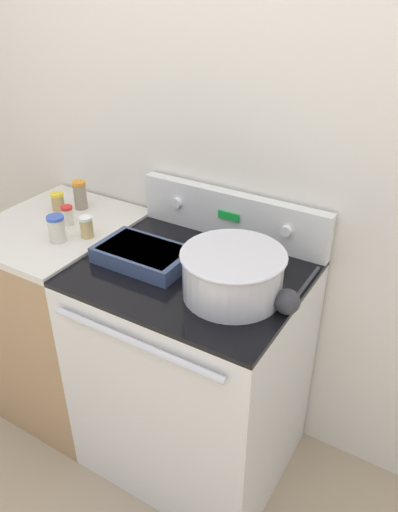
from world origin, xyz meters
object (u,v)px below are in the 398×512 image
at_px(spice_jar_white_cap, 87,227).
at_px(spice_jar_blue_cap, 57,229).
at_px(spice_jar_orange_cap, 80,195).
at_px(spice_jar_red_cap, 67,215).
at_px(ladle, 289,300).
at_px(casserole_dish, 143,254).
at_px(mixing_bowl, 233,272).
at_px(spice_jar_yellow_cap, 58,202).

xyz_separation_m(spice_jar_white_cap, spice_jar_blue_cap, (-0.08, -0.08, 0.01)).
height_order(spice_jar_blue_cap, spice_jar_orange_cap, spice_jar_orange_cap).
bearing_deg(spice_jar_white_cap, spice_jar_red_cap, 163.20).
bearing_deg(ladle, spice_jar_blue_cap, -176.57).
relative_size(casserole_dish, spice_jar_red_cap, 4.25).
xyz_separation_m(spice_jar_white_cap, spice_jar_red_cap, (-0.14, 0.04, -0.00)).
distance_m(mixing_bowl, spice_jar_orange_cap, 0.90).
bearing_deg(spice_jar_red_cap, casserole_dish, -9.13).
bearing_deg(casserole_dish, ladle, -0.10).
relative_size(spice_jar_blue_cap, spice_jar_orange_cap, 0.85).
relative_size(mixing_bowl, spice_jar_orange_cap, 2.77).
distance_m(mixing_bowl, spice_jar_blue_cap, 0.74).
xyz_separation_m(ladle, spice_jar_red_cap, (-1.00, 0.07, 0.01)).
bearing_deg(ladle, mixing_bowl, -175.37).
bearing_deg(spice_jar_red_cap, ladle, -4.06).
relative_size(spice_jar_white_cap, spice_jar_red_cap, 1.09).
xyz_separation_m(spice_jar_blue_cap, spice_jar_orange_cap, (-0.13, 0.27, 0.01)).
relative_size(spice_jar_white_cap, spice_jar_orange_cap, 0.70).
distance_m(spice_jar_red_cap, spice_jar_yellow_cap, 0.15).
bearing_deg(spice_jar_white_cap, mixing_bowl, -3.70).
height_order(spice_jar_white_cap, spice_jar_orange_cap, spice_jar_orange_cap).
xyz_separation_m(casserole_dish, ladle, (0.56, -0.00, 0.00)).
bearing_deg(mixing_bowl, casserole_dish, 177.48).
distance_m(ladle, spice_jar_red_cap, 1.00).
relative_size(mixing_bowl, casserole_dish, 1.02).
relative_size(casserole_dish, ladle, 1.01).
xyz_separation_m(ladle, spice_jar_yellow_cap, (-1.13, 0.15, 0.01)).
bearing_deg(spice_jar_white_cap, ladle, -1.85).
bearing_deg(spice_jar_yellow_cap, casserole_dish, -14.58).
xyz_separation_m(mixing_bowl, spice_jar_blue_cap, (-0.74, -0.04, -0.02)).
bearing_deg(spice_jar_blue_cap, casserole_dish, 8.78).
height_order(mixing_bowl, spice_jar_white_cap, mixing_bowl).
height_order(spice_jar_white_cap, spice_jar_yellow_cap, spice_jar_white_cap).
distance_m(ladle, spice_jar_blue_cap, 0.93).
distance_m(casserole_dish, spice_jar_red_cap, 0.44).
bearing_deg(casserole_dish, spice_jar_yellow_cap, 165.42).
relative_size(spice_jar_white_cap, spice_jar_yellow_cap, 1.09).
xyz_separation_m(ladle, spice_jar_blue_cap, (-0.93, -0.06, 0.03)).
distance_m(mixing_bowl, spice_jar_red_cap, 0.82).
relative_size(ladle, spice_jar_blue_cap, 3.20).
distance_m(spice_jar_blue_cap, spice_jar_orange_cap, 0.30).
height_order(mixing_bowl, ladle, mixing_bowl).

